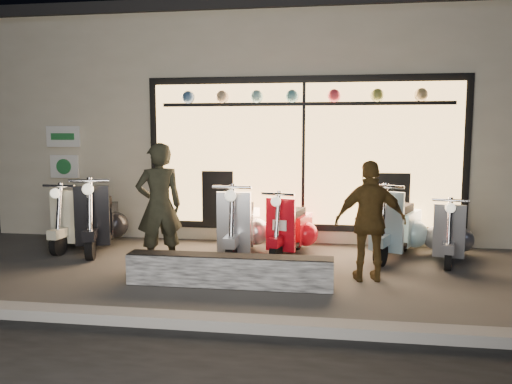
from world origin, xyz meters
TOP-DOWN VIEW (x-y plane):
  - ground at (0.00, 0.00)m, footprint 40.00×40.00m
  - kerb at (0.00, -2.00)m, footprint 40.00×0.25m
  - shop_building at (0.00, 4.98)m, footprint 10.20×6.23m
  - graffiti_barrier at (0.02, -0.65)m, footprint 2.59×0.28m
  - scooter_silver at (-0.14, 1.06)m, footprint 0.50×1.55m
  - scooter_red at (0.66, 1.22)m, footprint 0.67×1.41m
  - scooter_black at (-2.56, 1.15)m, footprint 0.83×1.64m
  - scooter_cream at (-2.90, 1.28)m, footprint 0.53×1.49m
  - scooter_blue at (2.32, 1.35)m, footprint 0.91×1.54m
  - scooter_grey at (3.06, 1.18)m, footprint 0.62×1.35m
  - man at (-1.13, 0.08)m, footprint 0.78×0.69m
  - woman at (1.78, -0.14)m, footprint 0.96×0.51m

SIDE VIEW (x-z plane):
  - ground at x=0.00m, z-range 0.00..0.00m
  - kerb at x=0.00m, z-range 0.00..0.12m
  - graffiti_barrier at x=0.02m, z-range 0.00..0.40m
  - scooter_grey at x=3.06m, z-range -0.09..0.87m
  - scooter_red at x=0.66m, z-range -0.10..0.90m
  - scooter_cream at x=-2.90m, z-range -0.11..0.96m
  - scooter_silver at x=-0.14m, z-range -0.11..1.01m
  - scooter_blue at x=2.32m, z-range -0.11..1.01m
  - scooter_black at x=-2.56m, z-range -0.12..1.05m
  - woman at x=1.78m, z-range 0.00..1.57m
  - man at x=-1.13m, z-range 0.00..1.78m
  - shop_building at x=0.00m, z-range 0.00..4.20m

